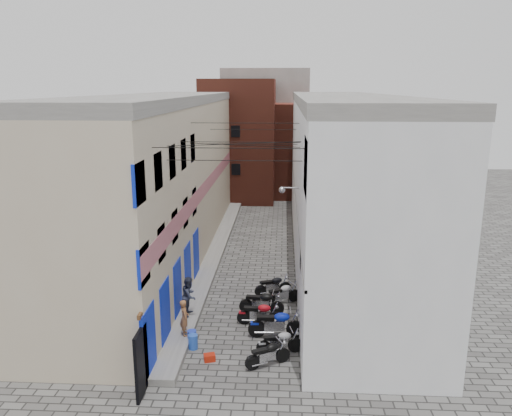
% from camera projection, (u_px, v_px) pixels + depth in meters
% --- Properties ---
extents(ground, '(90.00, 90.00, 0.00)m').
position_uv_depth(ground, '(224.00, 389.00, 16.00)').
color(ground, '#504E4B').
rests_on(ground, ground).
extents(plinth, '(0.90, 26.00, 0.25)m').
position_uv_depth(plinth, '(216.00, 253.00, 28.69)').
color(plinth, slate).
rests_on(plinth, ground).
extents(building_left, '(5.10, 27.00, 9.00)m').
position_uv_depth(building_left, '(162.00, 177.00, 27.76)').
color(building_left, '#C2AF92').
rests_on(building_left, ground).
extents(building_right, '(5.94, 26.00, 9.00)m').
position_uv_depth(building_right, '(342.00, 179.00, 27.25)').
color(building_right, silver).
rests_on(building_right, ground).
extents(building_far_brick_left, '(6.00, 6.00, 10.00)m').
position_uv_depth(building_far_brick_left, '(239.00, 140.00, 42.07)').
color(building_far_brick_left, maroon).
rests_on(building_far_brick_left, ground).
extents(building_far_brick_right, '(5.00, 6.00, 8.00)m').
position_uv_depth(building_far_brick_right, '(298.00, 149.00, 43.97)').
color(building_far_brick_right, maroon).
rests_on(building_far_brick_right, ground).
extents(building_far_concrete, '(8.00, 5.00, 11.00)m').
position_uv_depth(building_far_concrete, '(266.00, 128.00, 47.65)').
color(building_far_concrete, slate).
rests_on(building_far_concrete, ground).
extents(far_shopfront, '(2.00, 0.30, 2.40)m').
position_uv_depth(far_shopfront, '(261.00, 191.00, 40.15)').
color(far_shopfront, black).
rests_on(far_shopfront, ground).
extents(overhead_wires, '(5.80, 13.02, 1.32)m').
position_uv_depth(overhead_wires, '(242.00, 141.00, 21.71)').
color(overhead_wires, black).
rests_on(overhead_wires, ground).
extents(motorcycle_a, '(1.74, 1.26, 0.98)m').
position_uv_depth(motorcycle_a, '(268.00, 353.00, 17.21)').
color(motorcycle_a, black).
rests_on(motorcycle_a, ground).
extents(motorcycle_b, '(1.79, 0.91, 0.99)m').
position_uv_depth(motorcycle_b, '(280.00, 341.00, 18.02)').
color(motorcycle_b, '#9B9C9F').
rests_on(motorcycle_b, ground).
extents(motorcycle_c, '(2.17, 0.76, 1.24)m').
position_uv_depth(motorcycle_c, '(276.00, 322.00, 19.16)').
color(motorcycle_c, '#0B1DA8').
rests_on(motorcycle_c, ground).
extents(motorcycle_d, '(1.86, 0.65, 1.07)m').
position_uv_depth(motorcycle_d, '(259.00, 312.00, 20.20)').
color(motorcycle_d, '#A60B15').
rests_on(motorcycle_d, ground).
extents(motorcycle_e, '(1.98, 0.80, 1.12)m').
position_uv_depth(motorcycle_e, '(262.00, 302.00, 21.15)').
color(motorcycle_e, black).
rests_on(motorcycle_e, ground).
extents(motorcycle_f, '(1.85, 1.37, 1.04)m').
position_uv_depth(motorcycle_f, '(282.00, 293.00, 22.11)').
color(motorcycle_f, '#A7A6AB').
rests_on(motorcycle_f, ground).
extents(motorcycle_g, '(1.86, 1.19, 1.03)m').
position_uv_depth(motorcycle_g, '(273.00, 285.00, 23.06)').
color(motorcycle_g, black).
rests_on(motorcycle_g, ground).
extents(person_a, '(0.49, 0.60, 1.41)m').
position_uv_depth(person_a, '(184.00, 317.00, 18.82)').
color(person_a, '#9C6338').
rests_on(person_a, plinth).
extents(person_b, '(0.74, 0.88, 1.63)m').
position_uv_depth(person_b, '(189.00, 296.00, 20.50)').
color(person_b, '#303448').
rests_on(person_b, plinth).
extents(water_jug_near, '(0.46, 0.46, 0.56)m').
position_uv_depth(water_jug_near, '(193.00, 342.00, 18.40)').
color(water_jug_near, blue).
rests_on(water_jug_near, ground).
extents(water_jug_far, '(0.37, 0.37, 0.53)m').
position_uv_depth(water_jug_far, '(192.00, 337.00, 18.76)').
color(water_jug_far, blue).
rests_on(water_jug_far, ground).
extents(red_crate, '(0.46, 0.39, 0.24)m').
position_uv_depth(red_crate, '(210.00, 358.00, 17.62)').
color(red_crate, '#B11F0C').
rests_on(red_crate, ground).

